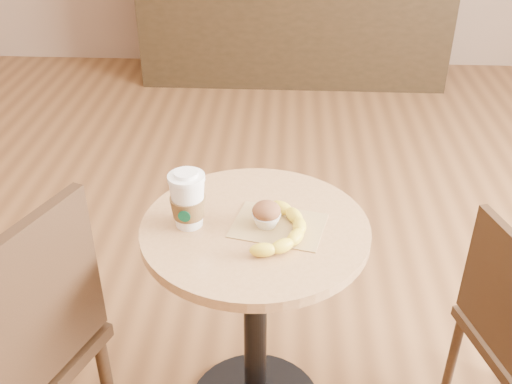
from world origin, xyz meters
The scene contains 7 objects.
cafe_table centered at (-0.11, 0.08, 0.50)m, with size 0.62×0.62×0.75m.
chair_left centered at (-0.71, -0.19, 0.52)m, with size 0.54×0.54×0.94m.
service_counter centered at (0.00, 3.18, 0.52)m, with size 2.30×0.65×1.04m.
kraft_bag centered at (-0.04, 0.07, 0.75)m, with size 0.24×0.18×0.00m, color #A0804D.
coffee_cup centered at (-0.29, 0.07, 0.82)m, with size 0.10×0.10×0.16m.
muffin centered at (-0.08, 0.07, 0.79)m, with size 0.08×0.08×0.07m.
banana centered at (-0.04, 0.04, 0.77)m, with size 0.16×0.26×0.04m, color yellow, non-canonical shape.
Camera 1 is at (-0.03, -1.24, 1.67)m, focal length 42.00 mm.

